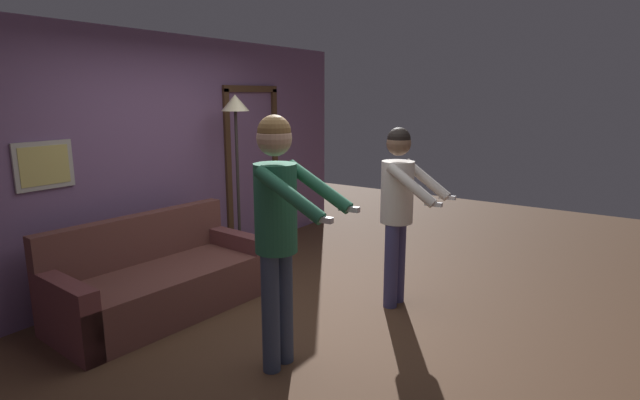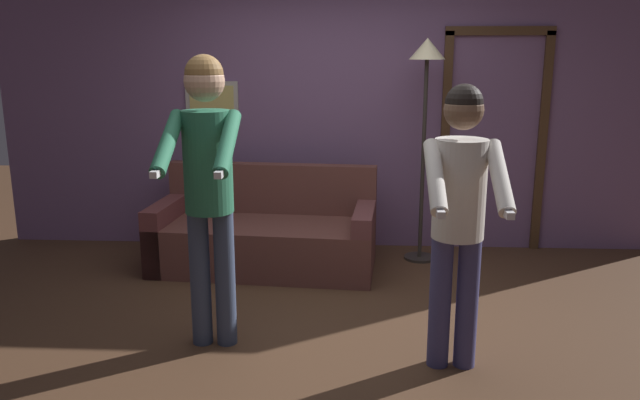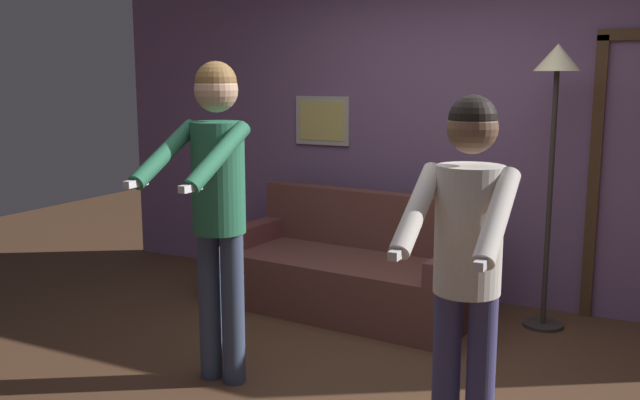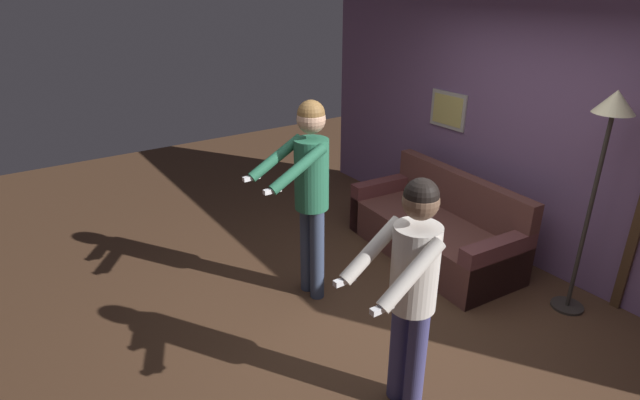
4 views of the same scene
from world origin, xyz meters
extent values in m
plane|color=#513523|center=(0.00, 0.00, 0.00)|extent=(12.00, 12.00, 0.00)
cube|color=slate|center=(0.00, 1.91, 1.30)|extent=(6.40, 0.06, 2.60)
cube|color=#B7B2A8|center=(-1.15, 1.87, 1.38)|extent=(0.50, 0.02, 0.41)
cube|color=#D0BF65|center=(-1.15, 1.85, 1.38)|extent=(0.42, 0.01, 0.33)
cube|color=#4C331E|center=(1.05, 1.86, 1.02)|extent=(0.08, 0.04, 2.04)
cube|color=#4C331E|center=(1.95, 1.86, 1.02)|extent=(0.08, 0.04, 2.04)
cube|color=#4C331E|center=(1.50, 1.86, 2.04)|extent=(0.98, 0.04, 0.08)
cube|color=brown|center=(-0.57, 1.15, 0.21)|extent=(1.96, 1.00, 0.42)
cube|color=brown|center=(-0.54, 1.51, 0.65)|extent=(1.91, 0.29, 0.45)
cube|color=brown|center=(-1.44, 1.22, 0.29)|extent=(0.23, 0.86, 0.58)
cube|color=brown|center=(0.30, 1.08, 0.29)|extent=(0.23, 0.86, 0.58)
cylinder|color=#332D28|center=(0.81, 1.49, 0.01)|extent=(0.28, 0.28, 0.02)
cylinder|color=#332D28|center=(0.81, 1.49, 0.91)|extent=(0.04, 0.04, 1.77)
cone|color=#F9EAB7|center=(0.81, 1.49, 1.88)|extent=(0.31, 0.31, 0.18)
cylinder|color=#394661|center=(-0.77, -0.30, 0.44)|extent=(0.13, 0.13, 0.89)
cylinder|color=#394661|center=(-0.61, -0.30, 0.44)|extent=(0.13, 0.13, 0.89)
cylinder|color=#286B4C|center=(-0.69, -0.30, 1.20)|extent=(0.30, 0.30, 0.63)
sphere|color=tan|center=(-0.69, -0.30, 1.68)|extent=(0.24, 0.24, 0.24)
sphere|color=brown|center=(-0.69, -0.30, 1.73)|extent=(0.23, 0.23, 0.23)
cylinder|color=#286B4C|center=(-0.86, -0.55, 1.35)|extent=(0.10, 0.53, 0.34)
cube|color=white|center=(-0.85, -0.79, 1.22)|extent=(0.04, 0.15, 0.04)
cylinder|color=#286B4C|center=(-0.52, -0.54, 1.35)|extent=(0.10, 0.53, 0.34)
cube|color=white|center=(-0.51, -0.78, 1.22)|extent=(0.04, 0.15, 0.04)
cylinder|color=#413F72|center=(0.72, -0.52, 0.40)|extent=(0.13, 0.13, 0.81)
cylinder|color=#413F72|center=(0.88, -0.52, 0.40)|extent=(0.13, 0.13, 0.81)
cylinder|color=silver|center=(0.80, -0.52, 1.09)|extent=(0.30, 0.30, 0.57)
sphere|color=brown|center=(0.80, -0.52, 1.54)|extent=(0.22, 0.22, 0.22)
sphere|color=black|center=(0.80, -0.52, 1.58)|extent=(0.21, 0.21, 0.21)
cylinder|color=silver|center=(0.63, -0.73, 1.21)|extent=(0.09, 0.47, 0.36)
cube|color=white|center=(0.63, -0.93, 1.06)|extent=(0.04, 0.15, 0.04)
cylinder|color=silver|center=(0.97, -0.72, 1.21)|extent=(0.09, 0.47, 0.36)
cube|color=white|center=(0.97, -0.93, 1.06)|extent=(0.04, 0.15, 0.04)
camera|label=1|loc=(-3.32, -2.44, 1.98)|focal=28.00mm
camera|label=2|loc=(0.19, -4.01, 1.85)|focal=35.00mm
camera|label=3|loc=(1.62, -3.54, 1.77)|focal=40.00mm
camera|label=4|loc=(2.66, -2.50, 2.71)|focal=28.00mm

